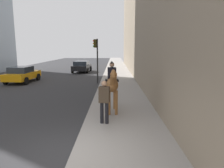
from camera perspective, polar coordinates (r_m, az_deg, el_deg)
The scene contains 6 objects.
sidewalk_slab at distance 6.24m, azimuth 4.26°, elevation -18.73°, with size 120.00×3.20×0.12m, color gray.
mounted_horse_near at distance 9.37m, azimuth 0.02°, elevation 0.04°, with size 2.15×0.68×2.35m.
pedestrian_greeting at distance 8.02m, azimuth -2.14°, elevation -4.20°, with size 0.32×0.43×1.70m.
car_near_lane at distance 20.25m, azimuth -23.51°, elevation 2.50°, with size 4.11×2.12×1.44m.
car_mid_lane at distance 26.89m, azimuth -8.34°, elevation 4.86°, with size 4.16×2.23×1.44m.
traffic_light_near_curb at distance 17.97m, azimuth -4.34°, elevation 8.32°, with size 0.20×0.44×3.84m.
Camera 1 is at (-5.47, -1.22, 3.04)m, focal length 33.15 mm.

